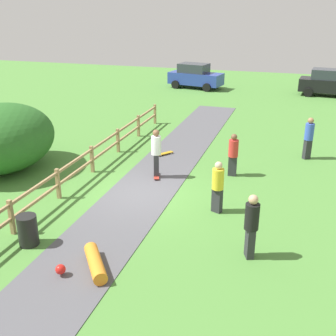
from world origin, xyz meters
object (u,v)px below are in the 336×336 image
trash_bin (28,230)px  bystander_blue (309,136)px  skater_fallen (93,263)px  skateboard_loose (165,153)px  parked_car_black (329,83)px  parked_car_blue (195,76)px  bystander_black (251,223)px  bush_large (2,138)px  bystander_red (233,153)px  skater_riding (156,151)px  bystander_yellow (218,185)px

trash_bin → bystander_blue: bystander_blue is taller
skater_fallen → trash_bin: bearing=165.7°
skateboard_loose → parked_car_black: 17.53m
skater_fallen → parked_car_blue: size_ratio=0.32×
skateboard_loose → bystander_blue: size_ratio=0.41×
parked_car_black → bystander_black: bearing=-96.9°
bystander_blue → skater_fallen: bearing=-116.5°
bush_large → bystander_red: 9.26m
bystander_blue → bystander_red: bystander_blue is taller
skater_fallen → bystander_black: bystander_black is taller
skater_riding → bystander_black: skater_riding is taller
skater_fallen → bystander_blue: bystander_blue is taller
bystander_black → bystander_red: bystander_black is taller
skater_riding → parked_car_blue: bearing=99.4°
skateboard_loose → skater_riding: bearing=-79.6°
bush_large → parked_car_black: bush_large is taller
bystander_blue → skater_riding: bearing=-144.3°
skateboard_loose → bystander_blue: bearing=13.4°
skater_fallen → parked_car_black: bearing=75.3°
trash_bin → bystander_blue: size_ratio=0.49×
bush_large → bystander_blue: 12.83m
trash_bin → skater_riding: skater_riding is taller
bush_large → skater_riding: (6.20, 1.03, -0.24)m
skateboard_loose → bystander_yellow: bystander_yellow is taller
skateboard_loose → trash_bin: bearing=-99.4°
skateboard_loose → parked_car_blue: (-2.59, 15.86, 0.87)m
trash_bin → parked_car_black: bearing=70.0°
trash_bin → skater_riding: size_ratio=0.47×
skater_riding → skater_fallen: 6.40m
parked_car_black → bystander_yellow: bearing=-101.3°
bystander_black → bystander_red: bearing=103.9°
bystander_black → parked_car_blue: bearing=107.5°
skateboard_loose → bystander_black: (4.66, -7.09, 0.93)m
skateboard_loose → bystander_red: 3.69m
bush_large → skateboard_loose: size_ratio=6.13×
skateboard_loose → bystander_black: bystander_black is taller
bystander_blue → parked_car_black: 14.48m
skateboard_loose → parked_car_blue: 16.10m
bush_large → bystander_yellow: size_ratio=2.68×
bystander_black → skateboard_loose: bearing=123.3°
bystander_blue → trash_bin: bearing=-127.3°
bystander_yellow → parked_car_black: size_ratio=0.40×
bystander_black → bystander_red: 5.77m
skateboard_loose → parked_car_black: size_ratio=0.18×
skater_riding → skateboard_loose: 2.82m
skater_fallen → bystander_yellow: bearing=60.2°
skateboard_loose → bystander_blue: (6.07, 1.44, 0.94)m
skater_fallen → bystander_red: (2.35, 7.42, 0.75)m
trash_bin → bystander_black: size_ratio=0.49×
bystander_red → parked_car_black: bearing=76.5°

